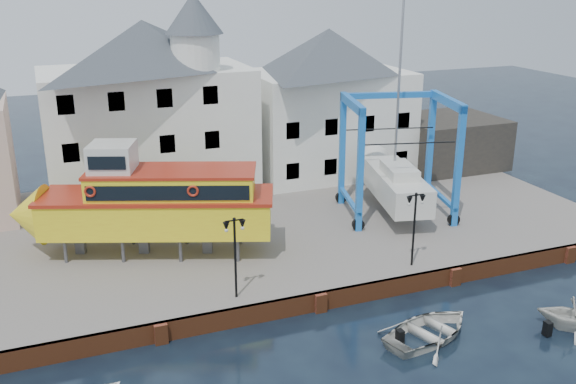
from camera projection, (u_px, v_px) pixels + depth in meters
name	position (u px, v px, depth m)	size (l,w,h in m)	color
ground	(320.00, 311.00, 32.28)	(140.00, 140.00, 0.00)	black
hardstanding	(251.00, 226.00, 41.81)	(44.00, 22.00, 1.00)	slate
quay_wall	(319.00, 301.00, 32.21)	(44.00, 0.47, 1.00)	brown
building_white_main	(150.00, 107.00, 44.44)	(14.00, 8.30, 14.00)	white
building_white_right	(328.00, 102.00, 49.98)	(12.00, 8.00, 11.20)	white
shed_dark	(447.00, 141.00, 52.83)	(8.00, 7.00, 4.00)	#272522
lamp_post_left	(235.00, 237.00, 30.61)	(1.12, 0.32, 4.20)	black
lamp_post_right	(415.00, 211.00, 34.05)	(1.12, 0.32, 4.20)	black
tour_boat	(141.00, 203.00, 35.68)	(15.05, 8.44, 6.43)	#59595E
travel_lift	(392.00, 174.00, 42.62)	(8.01, 10.15, 14.87)	blue
motorboat_b	(429.00, 338.00, 29.93)	(3.56, 4.99, 1.03)	beige
motorboat_c	(573.00, 330.00, 30.62)	(2.91, 3.38, 1.78)	beige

